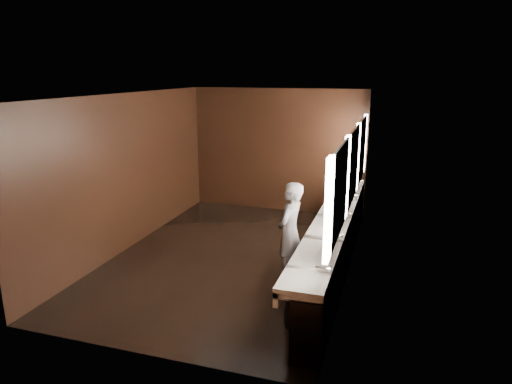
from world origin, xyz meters
TOP-DOWN VIEW (x-y plane):
  - floor at (0.00, 0.00)m, footprint 6.00×6.00m
  - ceiling at (0.00, 0.00)m, footprint 4.00×6.00m
  - wall_back at (0.00, 3.00)m, footprint 4.00×0.02m
  - wall_front at (0.00, -3.00)m, footprint 4.00×0.02m
  - wall_left at (-2.00, 0.00)m, footprint 0.02×6.00m
  - wall_right at (2.00, 0.00)m, footprint 0.02×6.00m
  - sink_counter at (1.79, 0.00)m, footprint 0.55×5.40m
  - mirror_band at (1.98, -0.00)m, footprint 0.06×5.03m
  - person at (1.16, -0.63)m, footprint 0.47×0.63m
  - trash_bin at (1.58, -1.83)m, footprint 0.44×0.44m

SIDE VIEW (x-z plane):
  - floor at x=0.00m, z-range 0.00..0.00m
  - trash_bin at x=1.58m, z-range 0.00..0.60m
  - sink_counter at x=1.79m, z-range -0.01..1.00m
  - person at x=1.16m, z-range 0.00..1.58m
  - wall_back at x=0.00m, z-range 0.00..2.80m
  - wall_front at x=0.00m, z-range 0.00..2.80m
  - wall_left at x=-2.00m, z-range 0.00..2.80m
  - wall_right at x=2.00m, z-range 0.00..2.80m
  - mirror_band at x=1.98m, z-range 1.17..2.32m
  - ceiling at x=0.00m, z-range 2.79..2.81m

